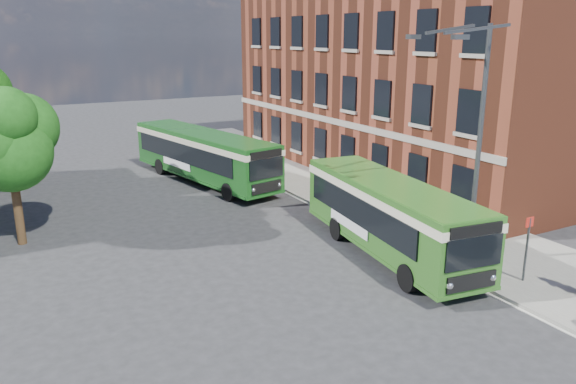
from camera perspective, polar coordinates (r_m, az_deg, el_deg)
ground at (r=21.29m, az=3.99°, el=-8.23°), size 120.00×120.00×0.00m
pavement at (r=31.22m, az=6.85°, el=-0.28°), size 6.00×48.00×0.15m
kerb_line at (r=29.62m, az=2.04°, el=-1.20°), size 0.12×48.00×0.01m
brick_office at (r=37.55m, az=12.48°, el=12.84°), size 12.10×26.00×14.20m
street_lamp at (r=21.42m, az=18.19°, el=4.62°), size 2.96×2.38×9.00m
bus_stop_sign at (r=21.47m, az=23.11°, el=-4.96°), size 0.35×0.08×2.52m
bus_front at (r=22.75m, az=10.28°, el=-1.92°), size 3.85×10.47×3.02m
bus_rear at (r=34.03m, az=-8.60°, el=4.04°), size 4.84×12.69×3.02m
pedestrian_b at (r=23.82m, az=14.15°, el=-3.45°), size 0.84×0.66×1.70m
tree_left at (r=25.48m, az=-26.42°, el=4.87°), size 3.97×3.78×6.71m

